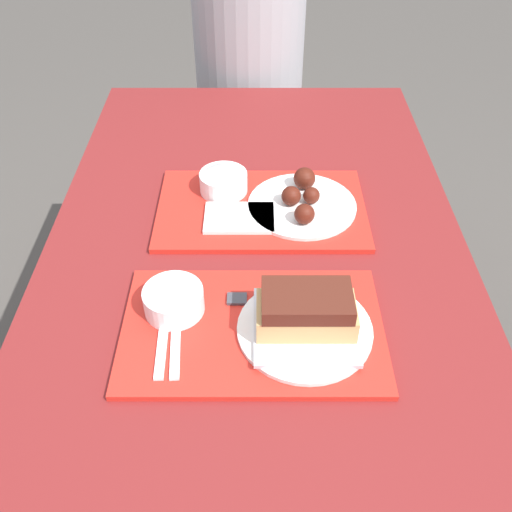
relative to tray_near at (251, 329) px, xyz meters
name	(u,v)px	position (x,y,z in m)	size (l,w,h in m)	color
ground_plane	(255,459)	(0.01, 0.17, -0.76)	(12.00, 12.00, 0.00)	#4C4742
picnic_table	(254,299)	(0.01, 0.17, -0.10)	(0.87, 1.57, 0.76)	maroon
picnic_bench_far	(254,153)	(0.01, 1.18, -0.37)	(0.83, 0.28, 0.47)	maroon
tray_near	(251,329)	(0.00, 0.00, 0.00)	(0.46, 0.29, 0.01)	red
tray_far	(260,209)	(0.02, 0.35, 0.00)	(0.46, 0.29, 0.01)	red
bowl_coleslaw_near	(172,299)	(-0.14, 0.04, 0.03)	(0.11, 0.11, 0.05)	white
brisket_sandwich_plate	(304,317)	(0.09, -0.01, 0.04)	(0.23, 0.23, 0.09)	white
plastic_fork_near	(161,339)	(-0.15, -0.03, 0.01)	(0.02, 0.17, 0.00)	white
plastic_knife_near	(174,339)	(-0.13, -0.03, 0.01)	(0.03, 0.17, 0.00)	white
condiment_packet	(235,299)	(-0.03, 0.06, 0.01)	(0.04, 0.03, 0.01)	#3F3F47
bowl_coleslaw_far	(222,181)	(-0.07, 0.41, 0.03)	(0.11, 0.11, 0.05)	white
wings_plate_far	(300,200)	(0.11, 0.35, 0.02)	(0.24, 0.24, 0.06)	white
napkin_far	(238,218)	(-0.03, 0.30, 0.01)	(0.15, 0.10, 0.01)	white
person_seated_across	(247,50)	(-0.02, 1.18, 0.02)	(0.36, 0.36, 0.75)	#9E9EA3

